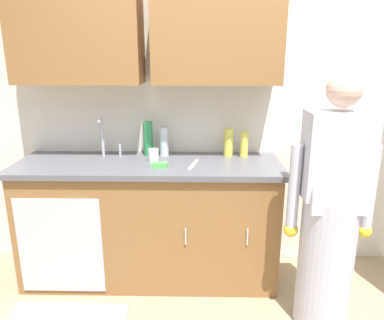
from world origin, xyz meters
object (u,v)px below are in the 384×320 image
bottle_water_tall (244,144)px  bottle_water_short (228,143)px  bottle_cleaner_spray (148,139)px  knife_on_counter (194,164)px  cup_by_sink (154,155)px  sponge (160,165)px  person_at_sink (329,225)px  bottle_soap (164,142)px  sink (104,163)px

bottle_water_tall → bottle_water_short: bottle_water_short is taller
bottle_cleaner_spray → knife_on_counter: (0.36, -0.26, -0.13)m
knife_on_counter → cup_by_sink: bearing=84.8°
knife_on_counter → bottle_water_tall: bearing=-47.0°
bottle_cleaner_spray → sponge: bearing=-68.9°
bottle_cleaner_spray → cup_by_sink: bottle_cleaner_spray is taller
cup_by_sink → bottle_water_short: bearing=14.1°
cup_by_sink → bottle_cleaner_spray: bearing=110.4°
person_at_sink → bottle_water_short: 0.97m
bottle_soap → bottle_water_tall: size_ratio=1.13×
bottle_soap → bottle_cleaner_spray: bearing=175.4°
bottle_cleaner_spray → knife_on_counter: bottle_cleaner_spray is taller
person_at_sink → bottle_water_short: size_ratio=7.40×
bottle_water_tall → cup_by_sink: bearing=-169.3°
person_at_sink → knife_on_counter: bearing=151.7°
bottle_soap → cup_by_sink: (-0.07, -0.15, -0.07)m
cup_by_sink → knife_on_counter: 0.32m
bottle_water_short → cup_by_sink: (-0.57, -0.14, -0.06)m
person_at_sink → cup_by_sink: 1.31m
sink → sponge: bearing=-16.5°
cup_by_sink → sponge: (0.06, -0.15, -0.03)m
bottle_water_tall → bottle_soap: bearing=178.2°
person_at_sink → cup_by_sink: size_ratio=17.79×
bottle_cleaner_spray → bottle_water_tall: bearing=-2.3°
person_at_sink → cup_by_sink: bearing=154.3°
bottle_water_tall → knife_on_counter: bearing=-149.6°
knife_on_counter → sponge: bearing=115.0°
sink → person_at_sink: person_at_sink is taller
bottle_cleaner_spray → bottle_water_short: 0.63m
bottle_soap → bottle_water_tall: (0.62, -0.02, -0.01)m
bottle_cleaner_spray → sponge: 0.35m
bottle_cleaner_spray → sponge: size_ratio=2.43×
sink → sponge: sink is taller
person_at_sink → sponge: bearing=159.6°
cup_by_sink → sponge: 0.16m
bottle_water_tall → knife_on_counter: (-0.39, -0.23, -0.10)m
bottle_water_short → cup_by_sink: bottle_water_short is taller
sink → knife_on_counter: (0.67, -0.07, 0.02)m
person_at_sink → bottle_water_tall: person_at_sink is taller
sink → bottle_soap: 0.48m
bottle_soap → sink: bearing=-158.4°
bottle_soap → sponge: size_ratio=2.06×
bottle_cleaner_spray → sink: bearing=-149.5°
bottle_cleaner_spray → cup_by_sink: 0.19m
sink → bottle_water_tall: size_ratio=2.50×
bottle_water_short → knife_on_counter: bearing=-138.2°
person_at_sink → bottle_cleaner_spray: 1.45m
cup_by_sink → sponge: bearing=-68.2°
bottle_water_short → bottle_water_tall: bearing=-5.6°
person_at_sink → bottle_water_tall: (-0.46, 0.68, 0.35)m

